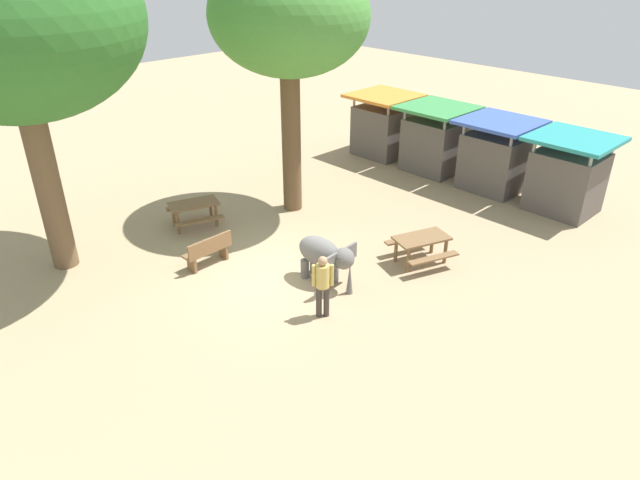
% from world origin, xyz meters
% --- Properties ---
extents(ground_plane, '(60.00, 60.00, 0.00)m').
position_xyz_m(ground_plane, '(0.00, 0.00, 0.00)').
color(ground_plane, tan).
extents(elephant, '(1.77, 1.19, 1.23)m').
position_xyz_m(elephant, '(1.18, 1.01, 0.78)').
color(elephant, slate).
rests_on(elephant, ground_plane).
extents(person_handler, '(0.37, 0.40, 1.62)m').
position_xyz_m(person_handler, '(2.24, -0.11, 0.95)').
color(person_handler, '#3F3833').
rests_on(person_handler, ground_plane).
extents(shade_tree_main, '(6.53, 5.98, 8.72)m').
position_xyz_m(shade_tree_main, '(-4.47, -3.50, 6.36)').
color(shade_tree_main, brown).
rests_on(shade_tree_main, ground_plane).
extents(shade_tree_secondary, '(4.93, 4.52, 7.81)m').
position_xyz_m(shade_tree_secondary, '(-2.91, 3.53, 5.99)').
color(shade_tree_secondary, brown).
rests_on(shade_tree_secondary, ground_plane).
extents(wooden_bench, '(0.44, 1.41, 0.88)m').
position_xyz_m(wooden_bench, '(-1.64, -0.68, 0.47)').
color(wooden_bench, brown).
rests_on(wooden_bench, ground_plane).
extents(picnic_table_near, '(1.90, 1.91, 0.78)m').
position_xyz_m(picnic_table_near, '(2.29, 3.64, 0.59)').
color(picnic_table_near, brown).
rests_on(picnic_table_near, ground_plane).
extents(picnic_table_far, '(1.88, 1.89, 0.78)m').
position_xyz_m(picnic_table_far, '(-4.03, 0.43, 0.59)').
color(picnic_table_far, brown).
rests_on(picnic_table_far, ground_plane).
extents(market_stall_orange, '(2.50, 2.50, 2.52)m').
position_xyz_m(market_stall_orange, '(-4.35, 9.81, 1.14)').
color(market_stall_orange, '#59514C').
rests_on(market_stall_orange, ground_plane).
extents(market_stall_green, '(2.50, 2.50, 2.52)m').
position_xyz_m(market_stall_green, '(-1.75, 9.81, 1.14)').
color(market_stall_green, '#59514C').
rests_on(market_stall_green, ground_plane).
extents(market_stall_blue, '(2.50, 2.50, 2.52)m').
position_xyz_m(market_stall_blue, '(0.85, 9.81, 1.14)').
color(market_stall_blue, '#59514C').
rests_on(market_stall_blue, ground_plane).
extents(market_stall_teal, '(2.50, 2.50, 2.52)m').
position_xyz_m(market_stall_teal, '(3.45, 9.81, 1.14)').
color(market_stall_teal, '#59514C').
rests_on(market_stall_teal, ground_plane).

